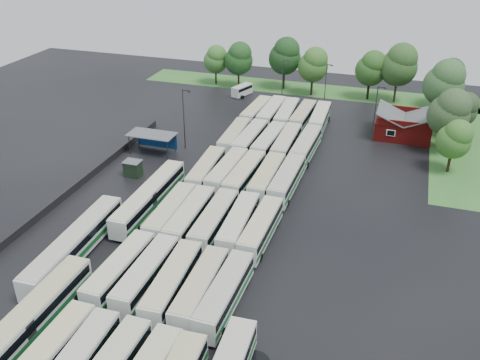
% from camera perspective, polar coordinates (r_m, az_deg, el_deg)
% --- Properties ---
extents(ground, '(160.00, 160.00, 0.00)m').
position_cam_1_polar(ground, '(71.48, -4.53, -5.81)').
color(ground, black).
rests_on(ground, ground).
extents(brick_building, '(10.07, 8.60, 5.39)m').
position_cam_1_polar(brick_building, '(104.45, 17.03, 5.43)').
color(brick_building, maroon).
rests_on(brick_building, ground).
extents(wash_shed, '(8.20, 4.20, 3.58)m').
position_cam_1_polar(wash_shed, '(94.28, -9.28, 4.65)').
color(wash_shed, '#2D2D30').
rests_on(wash_shed, ground).
extents(utility_hut, '(2.70, 2.20, 2.62)m').
position_cam_1_polar(utility_hut, '(87.04, -11.35, 1.22)').
color(utility_hut, black).
rests_on(utility_hut, ground).
extents(grass_strip_north, '(80.00, 10.00, 0.01)m').
position_cam_1_polar(grass_strip_north, '(127.70, 7.46, 9.54)').
color(grass_strip_north, '#336D29').
rests_on(grass_strip_north, ground).
extents(grass_strip_east, '(10.00, 50.00, 0.01)m').
position_cam_1_polar(grass_strip_east, '(105.67, 22.27, 3.70)').
color(grass_strip_east, '#336D29').
rests_on(grass_strip_east, ground).
extents(west_fence, '(0.10, 50.00, 1.20)m').
position_cam_1_polar(west_fence, '(86.88, -16.21, 0.02)').
color(west_fence, '#2D2D30').
rests_on(west_fence, ground).
extents(bus_r0c0, '(2.71, 12.47, 3.47)m').
position_cam_1_polar(bus_r0c0, '(55.01, -19.78, -17.32)').
color(bus_r0c0, silver).
rests_on(bus_r0c0, ground).
extents(bus_r1c0, '(2.94, 12.52, 3.47)m').
position_cam_1_polar(bus_r1c0, '(63.38, -12.68, -9.33)').
color(bus_r1c0, silver).
rests_on(bus_r1c0, ground).
extents(bus_r1c1, '(2.68, 12.48, 3.47)m').
position_cam_1_polar(bus_r1c1, '(62.06, -9.98, -9.92)').
color(bus_r1c1, silver).
rests_on(bus_r1c1, ground).
extents(bus_r1c2, '(3.35, 12.87, 3.55)m').
position_cam_1_polar(bus_r1c2, '(60.41, -7.23, -10.83)').
color(bus_r1c2, silver).
rests_on(bus_r1c2, ground).
extents(bus_r1c3, '(2.90, 12.41, 3.44)m').
position_cam_1_polar(bus_r1c3, '(59.43, -4.29, -11.49)').
color(bus_r1c3, silver).
rests_on(bus_r1c3, ground).
extents(bus_r1c4, '(2.83, 12.51, 3.47)m').
position_cam_1_polar(bus_r1c4, '(58.59, -1.64, -12.06)').
color(bus_r1c4, silver).
rests_on(bus_r1c4, ground).
extents(bus_r2c0, '(3.00, 12.72, 3.52)m').
position_cam_1_polar(bus_r2c0, '(72.67, -7.40, -3.55)').
color(bus_r2c0, silver).
rests_on(bus_r2c0, ground).
extents(bus_r2c1, '(2.91, 12.73, 3.53)m').
position_cam_1_polar(bus_r2c1, '(71.58, -5.36, -3.95)').
color(bus_r2c1, silver).
rests_on(bus_r2c1, ground).
extents(bus_r2c2, '(2.94, 12.84, 3.56)m').
position_cam_1_polar(bus_r2c2, '(70.51, -2.78, -4.37)').
color(bus_r2c2, silver).
rests_on(bus_r2c2, ground).
extents(bus_r2c3, '(3.22, 12.67, 3.50)m').
position_cam_1_polar(bus_r2c3, '(69.84, -0.15, -4.71)').
color(bus_r2c3, silver).
rests_on(bus_r2c3, ground).
extents(bus_r2c4, '(2.78, 12.52, 3.48)m').
position_cam_1_polar(bus_r2c4, '(68.95, 2.23, -5.22)').
color(bus_r2c4, silver).
rests_on(bus_r2c4, ground).
extents(bus_r3c0, '(3.23, 12.48, 3.44)m').
position_cam_1_polar(bus_r3c0, '(83.62, -3.63, 1.03)').
color(bus_r3c0, silver).
rests_on(bus_r3c0, ground).
extents(bus_r3c1, '(3.00, 12.69, 3.52)m').
position_cam_1_polar(bus_r3c1, '(82.93, -1.42, 0.87)').
color(bus_r3c1, silver).
rests_on(bus_r3c1, ground).
extents(bus_r3c2, '(3.15, 12.95, 3.58)m').
position_cam_1_polar(bus_r3c2, '(81.77, 0.47, 0.50)').
color(bus_r3c2, silver).
rests_on(bus_r3c2, ground).
extents(bus_r3c3, '(2.79, 12.78, 3.55)m').
position_cam_1_polar(bus_r3c3, '(81.08, 2.87, 0.20)').
color(bus_r3c3, silver).
rests_on(bus_r3c3, ground).
extents(bus_r3c4, '(2.92, 12.99, 3.61)m').
position_cam_1_polar(bus_r3c4, '(80.68, 5.00, -0.00)').
color(bus_r3c4, silver).
rests_on(bus_r3c4, ground).
extents(bus_r4c0, '(3.07, 12.60, 3.49)m').
position_cam_1_polar(bus_r4c0, '(95.29, -0.60, 4.58)').
color(bus_r4c0, silver).
rests_on(bus_r4c0, ground).
extents(bus_r4c1, '(2.99, 12.78, 3.54)m').
position_cam_1_polar(bus_r4c1, '(94.34, 1.09, 4.35)').
color(bus_r4c1, silver).
rests_on(bus_r4c1, ground).
extents(bus_r4c2, '(3.15, 12.69, 3.51)m').
position_cam_1_polar(bus_r4c2, '(93.47, 3.08, 4.07)').
color(bus_r4c2, silver).
rests_on(bus_r4c2, ground).
extents(bus_r4c3, '(2.81, 12.74, 3.54)m').
position_cam_1_polar(bus_r4c3, '(92.97, 4.95, 3.88)').
color(bus_r4c3, silver).
rests_on(bus_r4c3, ground).
extents(bus_r4c4, '(3.07, 13.04, 3.61)m').
position_cam_1_polar(bus_r4c4, '(92.30, 7.05, 3.61)').
color(bus_r4c4, silver).
rests_on(bus_r4c4, ground).
extents(bus_r5c0, '(3.18, 12.52, 3.46)m').
position_cam_1_polar(bus_r5c0, '(107.19, 1.75, 7.25)').
color(bus_r5c0, silver).
rests_on(bus_r5c0, ground).
extents(bus_r5c1, '(2.87, 13.06, 3.63)m').
position_cam_1_polar(bus_r5c1, '(106.44, 3.38, 7.12)').
color(bus_r5c1, silver).
rests_on(bus_r5c1, ground).
extents(bus_r5c2, '(3.16, 12.81, 3.54)m').
position_cam_1_polar(bus_r5c2, '(105.96, 5.00, 6.94)').
color(bus_r5c2, silver).
rests_on(bus_r5c2, ground).
extents(bus_r5c3, '(2.95, 12.43, 3.44)m').
position_cam_1_polar(bus_r5c3, '(105.62, 6.72, 6.75)').
color(bus_r5c3, silver).
rests_on(bus_r5c3, ground).
extents(bus_r5c4, '(3.10, 12.59, 3.48)m').
position_cam_1_polar(bus_r5c4, '(104.88, 8.50, 6.49)').
color(bus_r5c4, silver).
rests_on(bus_r5c4, ground).
extents(artic_bus_west_a, '(2.80, 19.41, 3.60)m').
position_cam_1_polar(artic_bus_west_a, '(58.94, -21.81, -14.09)').
color(artic_bus_west_a, silver).
rests_on(artic_bus_west_a, ground).
extents(artic_bus_west_b, '(2.72, 18.79, 3.48)m').
position_cam_1_polar(artic_bus_west_b, '(77.00, -9.64, -1.81)').
color(artic_bus_west_b, silver).
rests_on(artic_bus_west_b, ground).
extents(artic_bus_west_c, '(3.37, 19.53, 3.61)m').
position_cam_1_polar(artic_bus_west_c, '(68.87, -17.20, -6.57)').
color(artic_bus_west_c, silver).
rests_on(artic_bus_west_c, ground).
extents(minibus, '(3.70, 5.79, 2.37)m').
position_cam_1_polar(minibus, '(122.19, 0.21, 9.58)').
color(minibus, silver).
rests_on(minibus, ground).
extents(tree_north_0, '(5.73, 5.73, 9.49)m').
position_cam_1_polar(tree_north_0, '(129.12, -2.58, 12.77)').
color(tree_north_0, black).
rests_on(tree_north_0, ground).
extents(tree_north_1, '(6.56, 6.56, 10.87)m').
position_cam_1_polar(tree_north_1, '(126.27, -0.10, 12.87)').
color(tree_north_1, black).
rests_on(tree_north_1, ground).
extents(tree_north_2, '(7.35, 7.35, 12.18)m').
position_cam_1_polar(tree_north_2, '(125.49, 4.86, 13.08)').
color(tree_north_2, black).
rests_on(tree_north_2, ground).
extents(tree_north_3, '(6.69, 6.69, 11.09)m').
position_cam_1_polar(tree_north_3, '(121.81, 7.88, 12.12)').
color(tree_north_3, black).
rests_on(tree_north_3, ground).
extents(tree_north_4, '(6.66, 6.66, 11.02)m').
position_cam_1_polar(tree_north_4, '(121.44, 13.86, 11.52)').
color(tree_north_4, black).
rests_on(tree_north_4, ground).
extents(tree_north_5, '(7.90, 7.90, 13.09)m').
position_cam_1_polar(tree_north_5, '(120.68, 16.67, 11.73)').
color(tree_north_5, '#3A2C1F').
rests_on(tree_north_5, ground).
extents(tree_north_6, '(6.46, 6.46, 10.70)m').
position_cam_1_polar(tree_north_6, '(121.43, 21.41, 10.32)').
color(tree_north_6, black).
rests_on(tree_north_6, ground).
extents(tree_east_0, '(5.55, 5.55, 9.19)m').
position_cam_1_polar(tree_east_0, '(91.19, 21.97, 4.10)').
color(tree_east_0, black).
rests_on(tree_east_0, ground).
extents(tree_east_1, '(7.11, 7.11, 11.78)m').
position_cam_1_polar(tree_east_1, '(97.68, 21.52, 6.77)').
color(tree_east_1, '#2E2012').
rests_on(tree_east_1, ground).
extents(tree_east_2, '(5.55, 5.53, 9.16)m').
position_cam_1_polar(tree_east_2, '(105.31, 22.70, 7.01)').
color(tree_east_2, black).
rests_on(tree_east_2, ground).
extents(tree_east_3, '(7.83, 7.83, 12.98)m').
position_cam_1_polar(tree_east_3, '(111.33, 21.03, 9.72)').
color(tree_east_3, black).
rests_on(tree_east_3, ground).
extents(tree_east_4, '(5.49, 5.47, 9.06)m').
position_cam_1_polar(tree_east_4, '(119.88, 20.89, 9.67)').
color(tree_east_4, '#3B2920').
rests_on(tree_east_4, ground).
extents(lamp_post_ne, '(1.62, 0.32, 10.53)m').
position_cam_1_polar(lamp_post_ne, '(99.02, 14.31, 7.23)').
color(lamp_post_ne, '#2D2D30').
rests_on(lamp_post_ne, ground).
extents(lamp_post_nw, '(1.68, 0.33, 10.89)m').
position_cam_1_polar(lamp_post_nw, '(93.75, -5.95, 6.93)').
color(lamp_post_nw, '#2D2D30').
rests_on(lamp_post_nw, ground).
extents(lamp_post_back_w, '(1.47, 0.29, 9.51)m').
position_cam_1_polar(lamp_post_back_w, '(117.06, 4.62, 10.83)').
color(lamp_post_back_w, '#2D2D30').
rests_on(lamp_post_back_w, ground).
extents(lamp_post_back_e, '(1.41, 0.27, 9.16)m').
position_cam_1_polar(lamp_post_back_e, '(115.68, 9.18, 10.25)').
color(lamp_post_back_e, '#2D2D30').
rests_on(lamp_post_back_e, ground).
extents(puddle_0, '(6.03, 6.03, 0.01)m').
position_cam_1_polar(puddle_0, '(58.42, -10.70, -15.28)').
color(puddle_0, black).
rests_on(puddle_0, ground).
extents(puddle_2, '(4.83, 4.83, 0.01)m').
position_cam_1_polar(puddle_2, '(78.30, -11.09, -3.04)').
color(puddle_2, black).
rests_on(puddle_2, ground).
extents(puddle_3, '(3.12, 3.12, 0.01)m').
position_cam_1_polar(puddle_3, '(68.45, -1.96, -7.42)').
color(puddle_3, black).
rests_on(puddle_3, ground).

